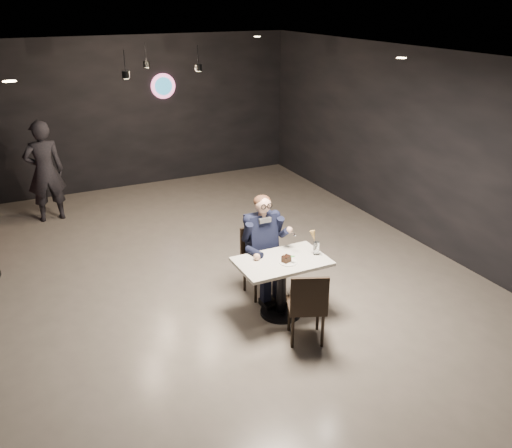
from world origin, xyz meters
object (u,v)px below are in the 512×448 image
main_table (281,287)px  seated_man (262,245)px  sundae_glass (316,248)px  chair_near (306,304)px  passerby (45,171)px  chair_far (262,263)px

main_table → seated_man: 0.65m
seated_man → sundae_glass: bearing=-52.4°
main_table → seated_man: seated_man is taller
chair_near → sundae_glass: (0.46, 0.55, 0.37)m
seated_man → passerby: size_ratio=0.81×
chair_far → seated_man: size_ratio=0.64×
main_table → sundae_glass: (0.46, -0.04, 0.46)m
main_table → seated_man: bearing=90.0°
main_table → sundae_glass: 0.65m
seated_man → sundae_glass: size_ratio=8.73×
chair_far → sundae_glass: chair_far is taller
main_table → chair_near: 0.60m
chair_far → main_table: bearing=-90.0°
chair_far → passerby: bearing=119.0°
seated_man → sundae_glass: (0.46, -0.59, 0.11)m
chair_far → seated_man: 0.26m
seated_man → passerby: (-2.21, 3.98, 0.17)m
chair_near → passerby: size_ratio=0.52×
main_table → passerby: (-2.21, 4.53, 0.51)m
sundae_glass → seated_man: bearing=127.6°
main_table → chair_near: size_ratio=1.20×
chair_near → passerby: bearing=136.0°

